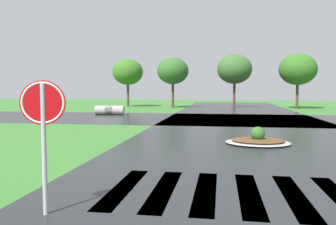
% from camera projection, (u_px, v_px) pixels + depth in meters
% --- Properties ---
extents(asphalt_roadway, '(10.85, 80.00, 0.01)m').
position_uv_depth(asphalt_roadway, '(260.00, 145.00, 13.12)').
color(asphalt_roadway, '#232628').
rests_on(asphalt_roadway, ground).
extents(asphalt_cross_road, '(90.00, 9.76, 0.01)m').
position_uv_depth(asphalt_cross_road, '(242.00, 119.00, 23.84)').
color(asphalt_cross_road, '#232628').
rests_on(asphalt_cross_road, ground).
extents(crosswalk_stripes, '(7.65, 3.07, 0.01)m').
position_uv_depth(crosswalk_stripes, '(294.00, 195.00, 6.90)').
color(crosswalk_stripes, white).
rests_on(crosswalk_stripes, ground).
extents(stop_sign, '(0.73, 0.25, 2.32)m').
position_uv_depth(stop_sign, '(43.00, 116.00, 5.75)').
color(stop_sign, '#B2B5BA').
rests_on(stop_sign, ground).
extents(median_island, '(2.53, 2.19, 0.68)m').
position_uv_depth(median_island, '(258.00, 140.00, 13.34)').
color(median_island, '#9E9B93').
rests_on(median_island, ground).
extents(drainage_pipe_stack, '(2.42, 0.96, 0.75)m').
position_uv_depth(drainage_pipe_stack, '(110.00, 110.00, 28.05)').
color(drainage_pipe_stack, '#9E9B93').
rests_on(drainage_pipe_stack, ground).
extents(background_treeline, '(37.34, 6.39, 6.21)m').
position_uv_depth(background_treeline, '(302.00, 71.00, 36.60)').
color(background_treeline, '#4C3823').
rests_on(background_treeline, ground).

